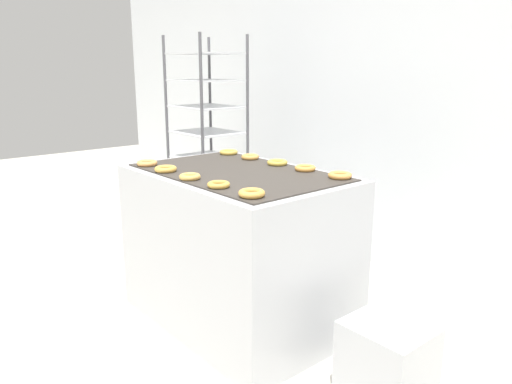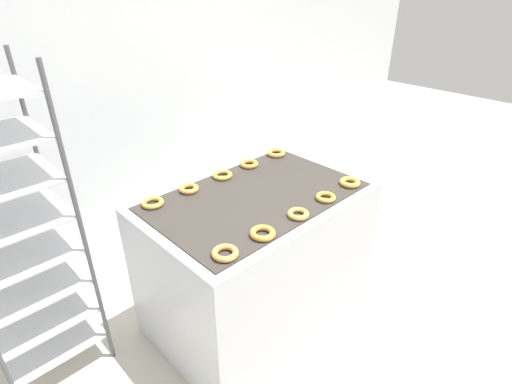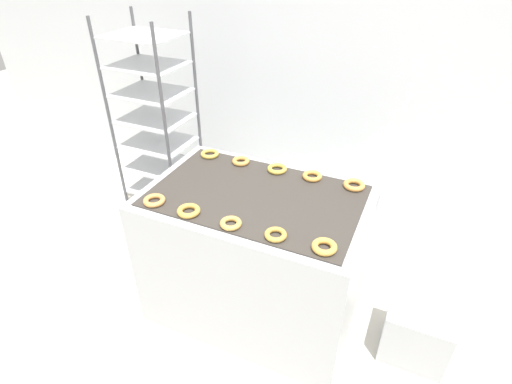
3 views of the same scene
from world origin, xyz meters
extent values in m
plane|color=beige|center=(0.00, 0.00, 0.00)|extent=(14.00, 14.00, 0.00)
cube|color=silver|center=(0.00, 2.12, 1.40)|extent=(8.00, 0.05, 2.80)
cube|color=#B7BABF|center=(0.00, 0.69, 0.48)|extent=(1.34, 0.88, 0.95)
cube|color=#38332D|center=(0.00, 0.69, 0.96)|extent=(1.23, 0.77, 0.01)
cube|color=#262628|center=(0.37, 0.29, 0.67)|extent=(0.12, 0.07, 0.10)
cylinder|color=#4C4C51|center=(-1.42, 1.06, 0.90)|extent=(0.02, 0.02, 1.81)
cylinder|color=#4C4C51|center=(-0.89, 1.06, 0.90)|extent=(0.02, 0.02, 1.81)
cylinder|color=#4C4C51|center=(-1.42, 1.51, 0.90)|extent=(0.02, 0.02, 1.81)
cylinder|color=#4C4C51|center=(-0.89, 1.51, 0.90)|extent=(0.02, 0.02, 1.81)
cube|color=silver|center=(-1.15, 1.28, 0.18)|extent=(0.53, 0.45, 0.01)
cube|color=silver|center=(-1.15, 1.28, 0.39)|extent=(0.53, 0.45, 0.01)
cube|color=silver|center=(-1.15, 1.28, 0.60)|extent=(0.53, 0.45, 0.01)
cube|color=silver|center=(-1.15, 1.28, 0.82)|extent=(0.53, 0.45, 0.01)
cube|color=silver|center=(-1.15, 1.28, 1.03)|extent=(0.53, 0.45, 0.01)
cube|color=silver|center=(-1.15, 1.28, 1.24)|extent=(0.53, 0.45, 0.01)
cube|color=silver|center=(-1.15, 1.28, 1.45)|extent=(0.53, 0.45, 0.01)
cube|color=silver|center=(-1.15, 1.28, 1.66)|extent=(0.53, 0.45, 0.01)
cube|color=#B7BABF|center=(1.07, 0.76, 0.19)|extent=(0.39, 0.34, 0.39)
torus|color=#D7934C|center=(-0.50, 0.37, 0.98)|extent=(0.13, 0.13, 0.03)
torus|color=gold|center=(-0.27, 0.37, 0.98)|extent=(0.13, 0.13, 0.03)
torus|color=gold|center=(0.00, 0.36, 0.98)|extent=(0.12, 0.12, 0.03)
torus|color=gold|center=(0.25, 0.37, 0.98)|extent=(0.12, 0.12, 0.03)
torus|color=gold|center=(0.51, 0.38, 0.98)|extent=(0.13, 0.13, 0.03)
torus|color=gold|center=(-0.50, 1.01, 0.98)|extent=(0.13, 0.13, 0.03)
torus|color=gold|center=(-0.26, 1.01, 0.98)|extent=(0.12, 0.12, 0.03)
torus|color=gold|center=(0.01, 1.01, 0.98)|extent=(0.13, 0.13, 0.03)
torus|color=gold|center=(0.25, 1.01, 0.98)|extent=(0.13, 0.13, 0.03)
torus|color=#DD9748|center=(0.51, 1.02, 0.98)|extent=(0.13, 0.13, 0.03)
camera|label=1|loc=(2.28, -1.09, 1.57)|focal=35.00mm
camera|label=2|loc=(-1.43, -0.79, 2.11)|focal=28.00mm
camera|label=3|loc=(0.82, -1.12, 2.28)|focal=28.00mm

